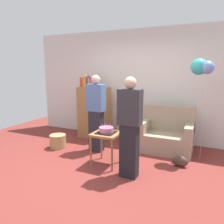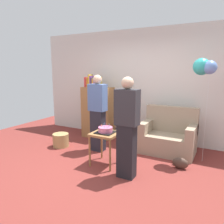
{
  "view_description": "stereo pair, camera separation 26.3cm",
  "coord_description": "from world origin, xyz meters",
  "px_view_note": "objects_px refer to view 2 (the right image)",
  "views": [
    {
      "loc": [
        1.56,
        -3.14,
        1.73
      ],
      "look_at": [
        -0.1,
        0.49,
        0.95
      ],
      "focal_mm": 34.67,
      "sensor_mm": 36.0,
      "label": 1
    },
    {
      "loc": [
        1.79,
        -3.03,
        1.73
      ],
      "look_at": [
        -0.1,
        0.49,
        0.95
      ],
      "focal_mm": 34.67,
      "sensor_mm": 36.0,
      "label": 2
    }
  ],
  "objects_px": {
    "person_blowing_candles": "(98,113)",
    "wicker_basket": "(61,140)",
    "bookshelf": "(98,111)",
    "person_holding_cake": "(127,128)",
    "handbag": "(180,163)",
    "balloon_bunch": "(204,67)",
    "couch": "(168,137)",
    "birthday_cake": "(105,130)",
    "side_table": "(105,138)"
  },
  "relations": [
    {
      "from": "person_holding_cake",
      "to": "handbag",
      "type": "relative_size",
      "value": 5.82
    },
    {
      "from": "bookshelf",
      "to": "balloon_bunch",
      "type": "distance_m",
      "value": 2.74
    },
    {
      "from": "birthday_cake",
      "to": "wicker_basket",
      "type": "height_order",
      "value": "birthday_cake"
    },
    {
      "from": "birthday_cake",
      "to": "handbag",
      "type": "relative_size",
      "value": 1.14
    },
    {
      "from": "couch",
      "to": "person_blowing_candles",
      "type": "bearing_deg",
      "value": -155.57
    },
    {
      "from": "birthday_cake",
      "to": "handbag",
      "type": "height_order",
      "value": "birthday_cake"
    },
    {
      "from": "couch",
      "to": "bookshelf",
      "type": "distance_m",
      "value": 1.92
    },
    {
      "from": "balloon_bunch",
      "to": "couch",
      "type": "bearing_deg",
      "value": 163.8
    },
    {
      "from": "handbag",
      "to": "bookshelf",
      "type": "bearing_deg",
      "value": 159.06
    },
    {
      "from": "person_blowing_candles",
      "to": "person_holding_cake",
      "type": "height_order",
      "value": "same"
    },
    {
      "from": "wicker_basket",
      "to": "handbag",
      "type": "xyz_separation_m",
      "value": [
        2.64,
        0.14,
        -0.05
      ]
    },
    {
      "from": "person_holding_cake",
      "to": "couch",
      "type": "bearing_deg",
      "value": -73.79
    },
    {
      "from": "couch",
      "to": "bookshelf",
      "type": "bearing_deg",
      "value": 174.54
    },
    {
      "from": "bookshelf",
      "to": "wicker_basket",
      "type": "distance_m",
      "value": 1.2
    },
    {
      "from": "couch",
      "to": "person_holding_cake",
      "type": "distance_m",
      "value": 1.53
    },
    {
      "from": "handbag",
      "to": "wicker_basket",
      "type": "bearing_deg",
      "value": -176.98
    },
    {
      "from": "handbag",
      "to": "balloon_bunch",
      "type": "relative_size",
      "value": 0.14
    },
    {
      "from": "person_blowing_candles",
      "to": "wicker_basket",
      "type": "height_order",
      "value": "person_blowing_candles"
    },
    {
      "from": "bookshelf",
      "to": "handbag",
      "type": "distance_m",
      "value": 2.5
    },
    {
      "from": "side_table",
      "to": "handbag",
      "type": "bearing_deg",
      "value": 20.84
    },
    {
      "from": "birthday_cake",
      "to": "handbag",
      "type": "bearing_deg",
      "value": 20.84
    },
    {
      "from": "couch",
      "to": "person_holding_cake",
      "type": "height_order",
      "value": "person_holding_cake"
    },
    {
      "from": "wicker_basket",
      "to": "balloon_bunch",
      "type": "relative_size",
      "value": 0.19
    },
    {
      "from": "couch",
      "to": "balloon_bunch",
      "type": "relative_size",
      "value": 0.57
    },
    {
      "from": "couch",
      "to": "birthday_cake",
      "type": "xyz_separation_m",
      "value": [
        -0.86,
        -1.17,
        0.32
      ]
    },
    {
      "from": "person_blowing_candles",
      "to": "person_holding_cake",
      "type": "xyz_separation_m",
      "value": [
        1.04,
        -0.79,
        0.0
      ]
    },
    {
      "from": "wicker_basket",
      "to": "balloon_bunch",
      "type": "bearing_deg",
      "value": 12.82
    },
    {
      "from": "side_table",
      "to": "balloon_bunch",
      "type": "xyz_separation_m",
      "value": [
        1.48,
        0.99,
        1.27
      ]
    },
    {
      "from": "side_table",
      "to": "balloon_bunch",
      "type": "relative_size",
      "value": 0.31
    },
    {
      "from": "side_table",
      "to": "wicker_basket",
      "type": "relative_size",
      "value": 1.69
    },
    {
      "from": "couch",
      "to": "balloon_bunch",
      "type": "height_order",
      "value": "balloon_bunch"
    },
    {
      "from": "person_holding_cake",
      "to": "balloon_bunch",
      "type": "bearing_deg",
      "value": -97.99
    },
    {
      "from": "couch",
      "to": "wicker_basket",
      "type": "xyz_separation_m",
      "value": [
        -2.25,
        -0.83,
        -0.19
      ]
    },
    {
      "from": "person_blowing_candles",
      "to": "wicker_basket",
      "type": "bearing_deg",
      "value": -152.27
    },
    {
      "from": "bookshelf",
      "to": "person_holding_cake",
      "type": "bearing_deg",
      "value": -45.85
    },
    {
      "from": "couch",
      "to": "handbag",
      "type": "distance_m",
      "value": 0.83
    },
    {
      "from": "side_table",
      "to": "birthday_cake",
      "type": "xyz_separation_m",
      "value": [
        -0.0,
        0.0,
        0.14
      ]
    },
    {
      "from": "balloon_bunch",
      "to": "person_holding_cake",
      "type": "bearing_deg",
      "value": -127.24
    },
    {
      "from": "handbag",
      "to": "balloon_bunch",
      "type": "height_order",
      "value": "balloon_bunch"
    },
    {
      "from": "person_blowing_candles",
      "to": "balloon_bunch",
      "type": "height_order",
      "value": "balloon_bunch"
    },
    {
      "from": "bookshelf",
      "to": "person_holding_cake",
      "type": "xyz_separation_m",
      "value": [
        1.55,
        -1.59,
        0.15
      ]
    },
    {
      "from": "birthday_cake",
      "to": "person_blowing_candles",
      "type": "bearing_deg",
      "value": 132.64
    },
    {
      "from": "balloon_bunch",
      "to": "wicker_basket",
      "type": "bearing_deg",
      "value": -167.18
    },
    {
      "from": "birthday_cake",
      "to": "person_holding_cake",
      "type": "xyz_separation_m",
      "value": [
        0.54,
        -0.25,
        0.17
      ]
    },
    {
      "from": "side_table",
      "to": "birthday_cake",
      "type": "distance_m",
      "value": 0.14
    },
    {
      "from": "bookshelf",
      "to": "wicker_basket",
      "type": "height_order",
      "value": "bookshelf"
    },
    {
      "from": "bookshelf",
      "to": "handbag",
      "type": "xyz_separation_m",
      "value": [
        2.27,
        -0.87,
        -0.58
      ]
    },
    {
      "from": "person_blowing_candles",
      "to": "handbag",
      "type": "xyz_separation_m",
      "value": [
        1.76,
        -0.07,
        -0.73
      ]
    },
    {
      "from": "bookshelf",
      "to": "handbag",
      "type": "height_order",
      "value": "bookshelf"
    },
    {
      "from": "wicker_basket",
      "to": "bookshelf",
      "type": "bearing_deg",
      "value": 69.9
    }
  ]
}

